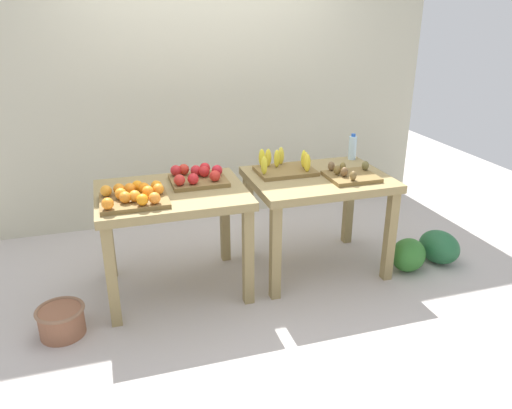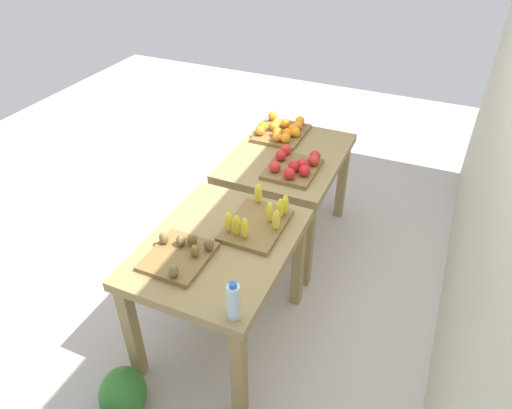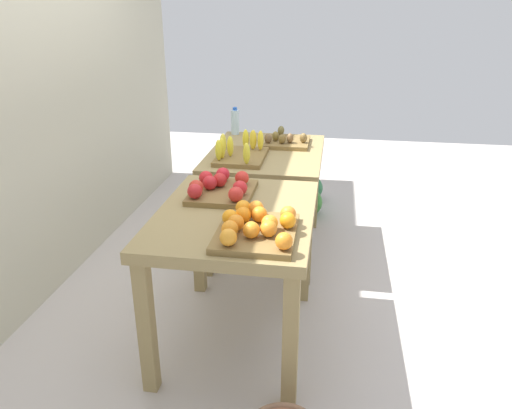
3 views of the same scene
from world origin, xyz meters
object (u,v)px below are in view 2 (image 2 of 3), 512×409
at_px(orange_bin, 282,130).
at_px(display_table_left, 287,167).
at_px(apple_bin, 294,166).
at_px(banana_crate, 258,221).
at_px(water_bottle, 234,301).
at_px(display_table_right, 219,258).
at_px(wicker_basket, 280,170).
at_px(kiwi_bin, 180,255).

bearing_deg(orange_bin, display_table_left, 29.99).
relative_size(apple_bin, banana_crate, 0.92).
relative_size(banana_crate, water_bottle, 2.06).
xyz_separation_m(display_table_right, banana_crate, (-0.22, 0.15, 0.16)).
bearing_deg(display_table_left, orange_bin, -150.01).
distance_m(orange_bin, wicker_basket, 0.93).
relative_size(banana_crate, kiwi_bin, 1.22).
bearing_deg(water_bottle, apple_bin, -171.98).
xyz_separation_m(orange_bin, banana_crate, (1.16, 0.30, 0.00)).
height_order(display_table_left, banana_crate, banana_crate).
xyz_separation_m(display_table_right, wicker_basket, (-1.92, -0.35, -0.56)).
bearing_deg(wicker_basket, apple_bin, 25.17).
bearing_deg(water_bottle, kiwi_bin, -119.05).
bearing_deg(banana_crate, apple_bin, -178.13).
distance_m(apple_bin, banana_crate, 0.69).
relative_size(display_table_right, wicker_basket, 3.36).
height_order(orange_bin, kiwi_bin, orange_bin).
distance_m(display_table_left, kiwi_bin, 1.33).
height_order(apple_bin, wicker_basket, apple_bin).
distance_m(apple_bin, water_bottle, 1.36).
height_order(banana_crate, wicker_basket, banana_crate).
bearing_deg(orange_bin, water_bottle, 14.33).
xyz_separation_m(orange_bin, water_bottle, (1.82, 0.47, 0.06)).
xyz_separation_m(display_table_left, wicker_basket, (-0.80, -0.35, -0.56)).
bearing_deg(kiwi_bin, display_table_left, 174.49).
distance_m(display_table_right, apple_bin, 0.93).
relative_size(display_table_left, apple_bin, 2.51).
distance_m(display_table_left, apple_bin, 0.30).
bearing_deg(wicker_basket, water_bottle, 15.74).
distance_m(orange_bin, apple_bin, 0.55).
relative_size(display_table_right, kiwi_bin, 2.83).
xyz_separation_m(display_table_right, water_bottle, (0.44, 0.32, 0.22)).
xyz_separation_m(kiwi_bin, wicker_basket, (-2.12, -0.22, -0.71)).
relative_size(kiwi_bin, wicker_basket, 1.19).
bearing_deg(display_table_left, water_bottle, 11.43).
bearing_deg(orange_bin, kiwi_bin, 0.81).
distance_m(display_table_right, kiwi_bin, 0.28).
bearing_deg(display_table_left, apple_bin, 30.53).
bearing_deg(display_table_right, water_bottle, 35.48).
relative_size(orange_bin, apple_bin, 1.07).
height_order(display_table_left, apple_bin, apple_bin).
bearing_deg(apple_bin, kiwi_bin, -12.90).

